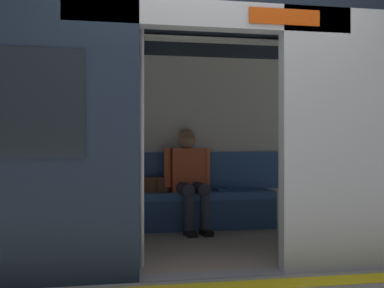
{
  "coord_description": "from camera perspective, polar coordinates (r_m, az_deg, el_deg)",
  "views": [
    {
      "loc": [
        0.87,
        3.65,
        0.99
      ],
      "look_at": [
        -0.08,
        -1.13,
        0.99
      ],
      "focal_mm": 46.75,
      "sensor_mm": 36.0,
      "label": 1
    }
  ],
  "objects": [
    {
      "name": "ground_plane",
      "position": [
        3.88,
        2.23,
        -14.8
      ],
      "size": [
        60.0,
        60.0,
        0.0
      ],
      "primitive_type": "plane",
      "color": "gray"
    },
    {
      "name": "person_seated",
      "position": [
        5.72,
        -0.4,
        -3.28
      ],
      "size": [
        0.55,
        0.7,
        1.17
      ],
      "color": "#CC5933",
      "rests_on": "ground_plane"
    },
    {
      "name": "handbag",
      "position": [
        5.74,
        -4.14,
        -4.64
      ],
      "size": [
        0.26,
        0.15,
        0.17
      ],
      "color": "brown",
      "rests_on": "bench_seat"
    },
    {
      "name": "train_car",
      "position": [
        4.84,
        -1.81,
        5.25
      ],
      "size": [
        6.4,
        2.52,
        2.17
      ],
      "color": "#ADAFB5",
      "rests_on": "ground_plane"
    },
    {
      "name": "bench_seat",
      "position": [
        5.76,
        -2.45,
        -6.5
      ],
      "size": [
        2.44,
        0.44,
        0.44
      ],
      "color": "#38609E",
      "rests_on": "ground_plane"
    },
    {
      "name": "book",
      "position": [
        5.89,
        3.35,
        -5.22
      ],
      "size": [
        0.18,
        0.24,
        0.03
      ],
      "primitive_type": "cube",
      "rotation": [
        0.0,
        0.0,
        0.15
      ],
      "color": "#26598C",
      "rests_on": "bench_seat"
    },
    {
      "name": "platform_edge_strip",
      "position": [
        3.6,
        3.38,
        -15.93
      ],
      "size": [
        8.0,
        0.24,
        0.01
      ],
      "primitive_type": "cube",
      "color": "yellow",
      "rests_on": "ground_plane"
    },
    {
      "name": "grab_pole_door",
      "position": [
        4.03,
        -5.74,
        0.36
      ],
      "size": [
        0.04,
        0.04,
        2.03
      ],
      "primitive_type": "cylinder",
      "color": "silver",
      "rests_on": "ground_plane"
    }
  ]
}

